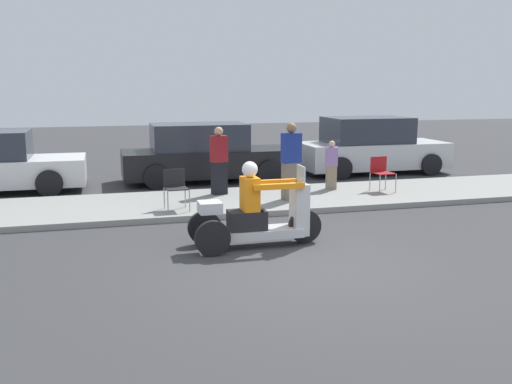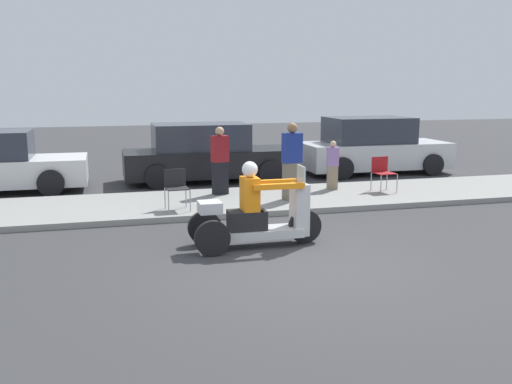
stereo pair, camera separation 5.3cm
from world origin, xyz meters
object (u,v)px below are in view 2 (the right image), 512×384
(spectator_end_of_line, at_px, (220,162))
(folding_chair_curbside, at_px, (382,170))
(motorcycle_trike, at_px, (257,217))
(parked_car_lot_far, at_px, (372,147))
(folding_chair_set_back, at_px, (176,185))
(parked_car_lot_left, at_px, (206,154))
(spectator_far_back, at_px, (292,163))
(spectator_with_child, at_px, (333,166))

(spectator_end_of_line, relative_size, folding_chair_curbside, 1.92)
(motorcycle_trike, xyz_separation_m, parked_car_lot_far, (5.43, 6.77, 0.27))
(folding_chair_set_back, distance_m, parked_car_lot_left, 4.12)
(folding_chair_curbside, bearing_deg, folding_chair_set_back, -171.71)
(spectator_far_back, bearing_deg, parked_car_lot_left, 109.85)
(spectator_with_child, bearing_deg, parked_car_lot_left, 135.28)
(spectator_with_child, relative_size, spectator_far_back, 0.70)
(folding_chair_set_back, bearing_deg, spectator_with_child, 17.79)
(folding_chair_set_back, height_order, parked_car_lot_far, parked_car_lot_far)
(parked_car_lot_left, bearing_deg, spectator_end_of_line, -92.80)
(motorcycle_trike, height_order, parked_car_lot_left, parked_car_lot_left)
(motorcycle_trike, xyz_separation_m, spectator_with_child, (2.98, 3.95, 0.18))
(motorcycle_trike, distance_m, parked_car_lot_left, 6.59)
(spectator_end_of_line, xyz_separation_m, spectator_far_back, (1.41, -1.03, 0.06))
(folding_chair_curbside, height_order, parked_car_lot_far, parked_car_lot_far)
(folding_chair_curbside, distance_m, parked_car_lot_far, 3.64)
(folding_chair_set_back, height_order, parked_car_lot_left, parked_car_lot_left)
(spectator_with_child, height_order, parked_car_lot_far, parked_car_lot_far)
(spectator_end_of_line, bearing_deg, motorcycle_trike, -92.81)
(motorcycle_trike, bearing_deg, folding_chair_curbside, 40.23)
(motorcycle_trike, height_order, folding_chair_curbside, motorcycle_trike)
(folding_chair_curbside, xyz_separation_m, parked_car_lot_far, (1.40, 3.36, 0.16))
(motorcycle_trike, height_order, parked_car_lot_far, parked_car_lot_far)
(spectator_end_of_line, xyz_separation_m, folding_chair_set_back, (-1.19, -1.35, -0.25))
(folding_chair_curbside, relative_size, parked_car_lot_left, 0.18)
(spectator_end_of_line, relative_size, parked_car_lot_far, 0.36)
(spectator_far_back, bearing_deg, folding_chair_set_back, -172.87)
(parked_car_lot_far, bearing_deg, parked_car_lot_left, -177.87)
(folding_chair_curbside, bearing_deg, spectator_with_child, 152.86)
(spectator_end_of_line, distance_m, parked_car_lot_left, 2.55)
(spectator_end_of_line, distance_m, folding_chair_curbside, 3.89)
(motorcycle_trike, distance_m, folding_chair_curbside, 5.28)
(folding_chair_set_back, height_order, folding_chair_curbside, same)
(spectator_with_child, relative_size, folding_chair_set_back, 1.45)
(spectator_end_of_line, distance_m, spectator_with_child, 2.79)
(spectator_end_of_line, height_order, spectator_with_child, spectator_end_of_line)
(folding_chair_set_back, bearing_deg, parked_car_lot_left, 71.37)
(parked_car_lot_far, bearing_deg, spectator_far_back, -135.40)
(parked_car_lot_left, bearing_deg, spectator_with_child, -44.72)
(parked_car_lot_left, bearing_deg, folding_chair_set_back, -108.63)
(spectator_with_child, bearing_deg, motorcycle_trike, -126.99)
(folding_chair_set_back, xyz_separation_m, parked_car_lot_far, (6.42, 4.09, 0.16))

